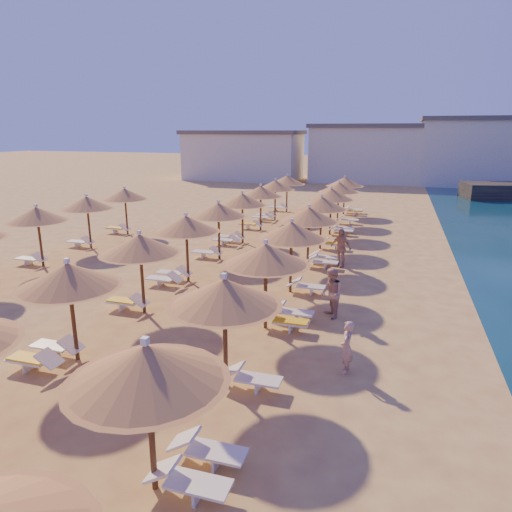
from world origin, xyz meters
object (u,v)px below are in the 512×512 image
(parasol_row_west, at_px, (186,225))
(beachgoer_a, at_px, (346,347))
(beachgoer_c, at_px, (341,248))
(parasol_row_east, at_px, (291,232))
(beachgoer_b, at_px, (331,293))

(parasol_row_west, distance_m, beachgoer_a, 9.87)
(beachgoer_c, bearing_deg, parasol_row_west, -119.68)
(beachgoer_a, height_order, beachgoer_c, beachgoer_c)
(parasol_row_east, height_order, beachgoer_c, parasol_row_east)
(parasol_row_east, height_order, parasol_row_west, same)
(parasol_row_east, height_order, beachgoer_b, parasol_row_east)
(parasol_row_west, bearing_deg, beachgoer_b, -18.53)
(parasol_row_east, distance_m, beachgoer_c, 4.82)
(parasol_row_west, height_order, beachgoer_c, parasol_row_west)
(parasol_row_east, relative_size, beachgoer_b, 22.19)
(beachgoer_a, bearing_deg, beachgoer_c, -168.87)
(beachgoer_b, distance_m, beachgoer_a, 3.87)
(beachgoer_b, relative_size, beachgoer_c, 0.96)
(beachgoer_b, xyz_separation_m, beachgoer_c, (-0.47, 6.52, 0.04))
(parasol_row_east, bearing_deg, parasol_row_west, 180.00)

